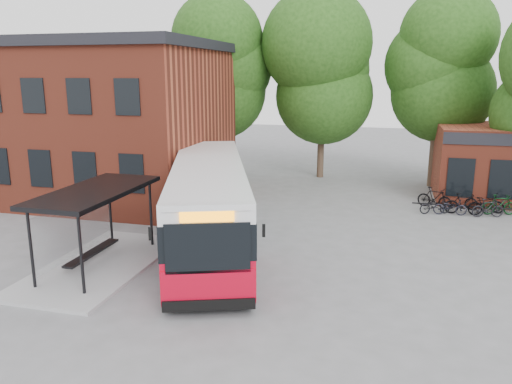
% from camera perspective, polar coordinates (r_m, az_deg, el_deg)
% --- Properties ---
extents(ground, '(100.00, 100.00, 0.00)m').
position_cam_1_polar(ground, '(18.09, -3.29, -8.71)').
color(ground, slate).
extents(station_building, '(18.40, 10.40, 8.50)m').
position_cam_1_polar(station_building, '(31.00, -21.54, 7.78)').
color(station_building, maroon).
rests_on(station_building, ground).
extents(bus_shelter, '(3.60, 7.00, 2.90)m').
position_cam_1_polar(bus_shelter, '(18.62, -17.65, -3.96)').
color(bus_shelter, black).
rests_on(bus_shelter, ground).
extents(bike_rail, '(5.20, 0.10, 0.38)m').
position_cam_1_polar(bike_rail, '(27.03, 22.88, -1.83)').
color(bike_rail, black).
rests_on(bike_rail, ground).
extents(tree_0, '(7.92, 7.92, 11.00)m').
position_cam_1_polar(tree_0, '(33.87, -4.69, 11.18)').
color(tree_0, '#1D4211').
rests_on(tree_0, ground).
extents(tree_1, '(7.92, 7.92, 10.40)m').
position_cam_1_polar(tree_1, '(33.22, 7.58, 10.55)').
color(tree_1, '#1D4211').
rests_on(tree_1, ground).
extents(tree_2, '(7.92, 7.92, 11.00)m').
position_cam_1_polar(tree_2, '(32.04, 20.06, 10.30)').
color(tree_2, '#1D4211').
rests_on(tree_2, ground).
extents(city_bus, '(7.13, 13.32, 3.34)m').
position_cam_1_polar(city_bus, '(20.24, -5.42, -1.34)').
color(city_bus, '#B7051D').
rests_on(city_bus, ground).
extents(bicycle_0, '(1.65, 1.05, 0.82)m').
position_cam_1_polar(bicycle_0, '(26.25, 19.77, -1.49)').
color(bicycle_0, black).
rests_on(bicycle_0, ground).
extents(bicycle_1, '(1.85, 1.22, 1.08)m').
position_cam_1_polar(bicycle_1, '(27.32, 19.74, -0.64)').
color(bicycle_1, black).
rests_on(bicycle_1, ground).
extents(bicycle_2, '(1.61, 0.65, 0.83)m').
position_cam_1_polar(bicycle_2, '(26.30, 21.30, -1.58)').
color(bicycle_2, black).
rests_on(bicycle_2, ground).
extents(bicycle_3, '(1.79, 0.58, 1.06)m').
position_cam_1_polar(bicycle_3, '(26.61, 22.62, -1.27)').
color(bicycle_3, black).
rests_on(bicycle_3, ground).
extents(bicycle_4, '(1.96, 1.17, 0.97)m').
position_cam_1_polar(bicycle_4, '(27.58, 24.65, -1.07)').
color(bicycle_4, black).
rests_on(bicycle_4, ground).
extents(bicycle_5, '(1.58, 0.77, 0.92)m').
position_cam_1_polar(bicycle_5, '(26.58, 24.98, -1.68)').
color(bicycle_5, black).
rests_on(bicycle_5, ground).
extents(bicycle_6, '(1.73, 0.95, 0.86)m').
position_cam_1_polar(bicycle_6, '(27.77, 26.84, -1.32)').
color(bicycle_6, black).
rests_on(bicycle_6, ground).
extents(bicycle_7, '(1.78, 0.86, 1.03)m').
position_cam_1_polar(bicycle_7, '(27.26, 26.08, -1.31)').
color(bicycle_7, black).
rests_on(bicycle_7, ground).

